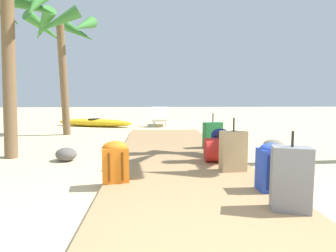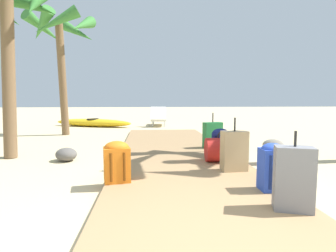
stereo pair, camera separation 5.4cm
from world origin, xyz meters
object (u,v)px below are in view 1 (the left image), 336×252
at_px(palm_tree_far_left, 63,36).
at_px(duffel_bag_red, 221,150).
at_px(backpack_navy, 220,141).
at_px(palm_tree_near_left, 5,12).
at_px(backpack_blue, 270,166).
at_px(suitcase_green, 213,135).
at_px(lounge_chair, 160,118).
at_px(suitcase_grey, 291,179).
at_px(backpack_orange, 115,160).
at_px(kayak, 95,123).
at_px(suitcase_tan, 233,151).

bearing_deg(palm_tree_far_left, duffel_bag_red, -47.74).
bearing_deg(palm_tree_far_left, backpack_navy, -42.71).
height_order(palm_tree_near_left, palm_tree_far_left, palm_tree_far_left).
bearing_deg(backpack_blue, duffel_bag_red, 97.01).
height_order(suitcase_green, backpack_navy, suitcase_green).
relative_size(suitcase_green, lounge_chair, 0.48).
distance_m(suitcase_grey, backpack_navy, 2.58).
bearing_deg(backpack_orange, kayak, 102.81).
distance_m(palm_tree_far_left, kayak, 3.87).
bearing_deg(lounge_chair, backpack_orange, -96.44).
distance_m(suitcase_green, lounge_chair, 5.59).
distance_m(suitcase_grey, suitcase_tan, 1.45).
relative_size(backpack_blue, palm_tree_near_left, 0.16).
bearing_deg(lounge_chair, suitcase_green, -80.63).
height_order(backpack_blue, suitcase_grey, suitcase_grey).
relative_size(suitcase_green, backpack_navy, 1.52).
bearing_deg(suitcase_tan, duffel_bag_red, 91.78).
bearing_deg(kayak, backpack_blue, -66.45).
distance_m(backpack_navy, kayak, 7.12).
bearing_deg(backpack_blue, palm_tree_far_left, 125.07).
bearing_deg(lounge_chair, backpack_navy, -81.99).
xyz_separation_m(suitcase_grey, suitcase_tan, (-0.10, 1.44, -0.01)).
xyz_separation_m(suitcase_tan, lounge_chair, (-0.77, 7.39, -0.04)).
distance_m(suitcase_tan, duffel_bag_red, 0.60).
height_order(duffel_bag_red, lounge_chair, lounge_chair).
height_order(backpack_orange, lounge_chair, lounge_chair).
relative_size(suitcase_tan, duffel_bag_red, 1.40).
height_order(backpack_orange, duffel_bag_red, backpack_orange).
distance_m(backpack_orange, lounge_chair, 7.85).
distance_m(suitcase_tan, palm_tree_near_left, 4.81).
relative_size(suitcase_grey, palm_tree_far_left, 0.20).
relative_size(lounge_chair, kayak, 0.47).
relative_size(suitcase_tan, backpack_navy, 1.58).
bearing_deg(backpack_orange, backpack_navy, 41.18).
bearing_deg(lounge_chair, suitcase_tan, -84.02).
height_order(backpack_orange, palm_tree_near_left, palm_tree_near_left).
distance_m(suitcase_grey, palm_tree_far_left, 7.70).
height_order(suitcase_tan, kayak, suitcase_tan).
height_order(duffel_bag_red, kayak, duffel_bag_red).
height_order(backpack_navy, duffel_bag_red, duffel_bag_red).
relative_size(suitcase_green, suitcase_grey, 0.99).
relative_size(suitcase_tan, palm_tree_near_left, 0.22).
bearing_deg(backpack_navy, suitcase_tan, -95.34).
distance_m(suitcase_green, suitcase_tan, 1.88).
height_order(backpack_blue, palm_tree_near_left, palm_tree_near_left).
relative_size(backpack_orange, palm_tree_near_left, 0.15).
height_order(palm_tree_far_left, lounge_chair, palm_tree_far_left).
xyz_separation_m(duffel_bag_red, palm_tree_far_left, (-3.73, 4.11, 2.69)).
bearing_deg(lounge_chair, backpack_blue, -83.54).
bearing_deg(suitcase_green, duffel_bag_red, -96.81).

